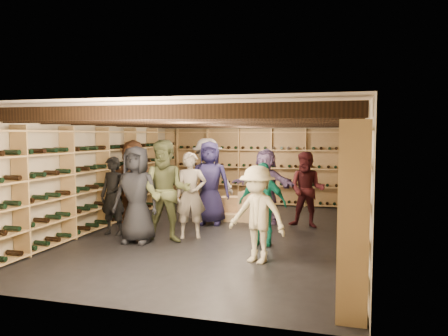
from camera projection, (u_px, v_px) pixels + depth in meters
ground at (217, 233)px, 8.83m from camera, size 8.00×8.00×0.00m
walls at (217, 174)px, 8.74m from camera, size 5.52×8.02×2.40m
ceiling at (217, 114)px, 8.65m from camera, size 5.50×8.00×0.01m
ceiling_joists at (217, 121)px, 8.66m from camera, size 5.40×7.12×0.18m
wine_rack_left at (104, 177)px, 9.44m from camera, size 0.32×7.50×2.15m
wine_rack_right at (350, 184)px, 8.05m from camera, size 0.32×7.50×2.15m
wine_rack_back at (256, 167)px, 12.42m from camera, size 4.70×0.30×2.15m
crate_stack_left at (233, 207)px, 10.40m from camera, size 0.58×0.49×0.51m
crate_stack_right at (251, 207)px, 9.94m from camera, size 0.58×0.47×0.68m
crate_loose at (235, 217)px, 10.06m from camera, size 0.55×0.41×0.17m
person_0 at (136, 195)px, 8.00m from camera, size 0.89×0.59×1.78m
person_1 at (113, 196)px, 8.62m from camera, size 0.61×0.44×1.56m
person_2 at (166, 191)px, 8.01m from camera, size 1.07×0.92×1.90m
person_3 at (257, 214)px, 6.76m from camera, size 1.11×0.84×1.51m
person_4 at (262, 203)px, 7.90m from camera, size 0.89×0.41×1.49m
person_5 at (133, 181)px, 9.94m from camera, size 1.81×1.22×1.87m
person_6 at (210, 183)px, 9.64m from camera, size 0.99×0.74×1.85m
person_7 at (191, 195)px, 8.37m from camera, size 0.71×0.59×1.65m
person_8 at (307, 190)px, 9.33m from camera, size 0.87×0.73×1.63m
person_9 at (207, 179)px, 10.18m from camera, size 1.32×0.88×1.90m
person_11 at (265, 186)px, 9.81m from camera, size 1.63×0.85×1.68m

